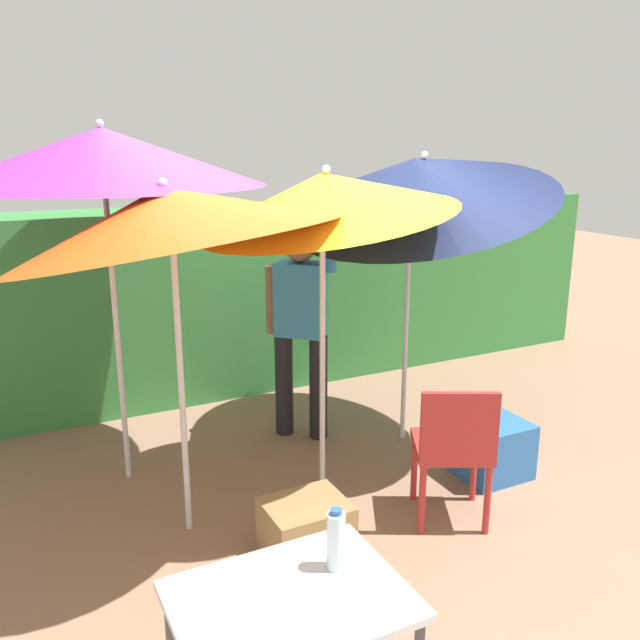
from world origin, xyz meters
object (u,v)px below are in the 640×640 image
umbrella_rainbow (102,157)px  umbrella_orange (168,217)px  person_vendor (301,321)px  umbrella_yellow (417,182)px  umbrella_navy (324,197)px  folding_table (291,618)px  cooler_box (492,449)px  chair_plastic (454,445)px  bottle_water (336,540)px  crate_cardboard (306,528)px

umbrella_rainbow → umbrella_orange: umbrella_rainbow is taller
person_vendor → umbrella_rainbow: bearing=-177.0°
umbrella_orange → person_vendor: 1.75m
umbrella_rainbow → umbrella_yellow: bearing=-10.7°
umbrella_orange → umbrella_navy: bearing=1.0°
umbrella_yellow → umbrella_navy: (-0.95, -0.42, -0.04)m
umbrella_rainbow → umbrella_yellow: umbrella_yellow is taller
umbrella_orange → folding_table: 2.08m
cooler_box → folding_table: bearing=-147.2°
chair_plastic → umbrella_orange: bearing=156.4°
umbrella_orange → umbrella_navy: size_ratio=1.03×
cooler_box → umbrella_navy: bearing=164.8°
umbrella_navy → person_vendor: bearing=74.0°
umbrella_rainbow → person_vendor: bearing=3.0°
umbrella_orange → bottle_water: size_ratio=9.41×
umbrella_orange → chair_plastic: (1.46, -0.64, -1.35)m
umbrella_navy → person_vendor: umbrella_navy is taller
person_vendor → chair_plastic: bearing=-79.9°
umbrella_navy → folding_table: bearing=-120.6°
chair_plastic → crate_cardboard: (-0.92, 0.11, -0.36)m
umbrella_navy → umbrella_yellow: bearing=23.8°
bottle_water → umbrella_rainbow: bearing=97.4°
cooler_box → umbrella_rainbow: bearing=153.6°
umbrella_yellow → cooler_box: (0.20, -0.73, -1.77)m
cooler_box → crate_cardboard: cooler_box is taller
umbrella_navy → bottle_water: 2.11m
umbrella_yellow → bottle_water: bearing=-130.4°
umbrella_rainbow → umbrella_navy: (1.10, -0.81, -0.22)m
person_vendor → chair_plastic: 1.61m
cooler_box → bottle_water: size_ratio=1.92×
umbrella_orange → umbrella_yellow: umbrella_yellow is taller
umbrella_orange → folding_table: size_ratio=2.82×
umbrella_orange → cooler_box: umbrella_orange is taller
umbrella_rainbow → umbrella_navy: bearing=-36.1°
umbrella_orange → crate_cardboard: (0.54, -0.52, -1.70)m
umbrella_yellow → chair_plastic: (-0.42, -1.07, -1.46)m
umbrella_yellow → folding_table: umbrella_yellow is taller
umbrella_yellow → cooler_box: bearing=-74.8°
chair_plastic → bottle_water: size_ratio=3.71×
crate_cardboard → umbrella_rainbow: bearing=118.0°
person_vendor → folding_table: (-1.26, -2.57, -0.29)m
umbrella_yellow → crate_cardboard: (-1.34, -0.96, -1.81)m
chair_plastic → bottle_water: bearing=-143.5°
bottle_water → umbrella_orange: bearing=95.0°
umbrella_orange → bottle_water: umbrella_orange is taller
umbrella_rainbow → cooler_box: umbrella_rainbow is taller
umbrella_yellow → umbrella_navy: bearing=-156.2°
crate_cardboard → folding_table: 1.40m
cooler_box → person_vendor: bearing=126.9°
umbrella_rainbow → chair_plastic: 2.73m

